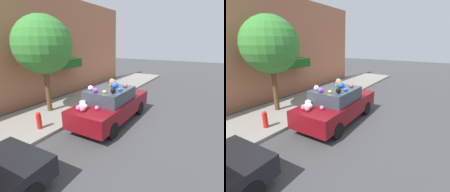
# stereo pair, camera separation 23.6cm
# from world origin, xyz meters

# --- Properties ---
(ground_plane) EXTENTS (60.00, 60.00, 0.00)m
(ground_plane) POSITION_xyz_m (0.00, 0.00, 0.00)
(ground_plane) COLOR #424244
(sidewalk_curb) EXTENTS (24.00, 3.20, 0.13)m
(sidewalk_curb) POSITION_xyz_m (0.00, 2.70, 0.07)
(sidewalk_curb) COLOR gray
(sidewalk_curb) RESTS_ON ground
(building_facade) EXTENTS (18.00, 1.20, 6.24)m
(building_facade) POSITION_xyz_m (0.06, 4.93, 3.08)
(building_facade) COLOR #B26B4C
(building_facade) RESTS_ON ground
(street_tree) EXTENTS (2.66, 2.66, 4.53)m
(street_tree) POSITION_xyz_m (-0.83, 3.01, 3.31)
(street_tree) COLOR brown
(street_tree) RESTS_ON sidewalk_curb
(fire_hydrant) EXTENTS (0.20, 0.20, 0.70)m
(fire_hydrant) POSITION_xyz_m (-2.38, 1.79, 0.48)
(fire_hydrant) COLOR red
(fire_hydrant) RESTS_ON sidewalk_curb
(art_car) EXTENTS (4.40, 1.86, 1.87)m
(art_car) POSITION_xyz_m (-0.04, -0.16, 0.81)
(art_car) COLOR maroon
(art_car) RESTS_ON ground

